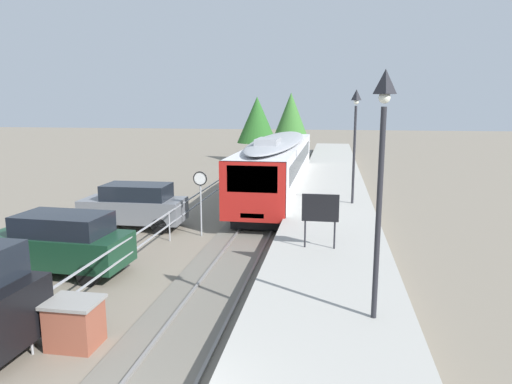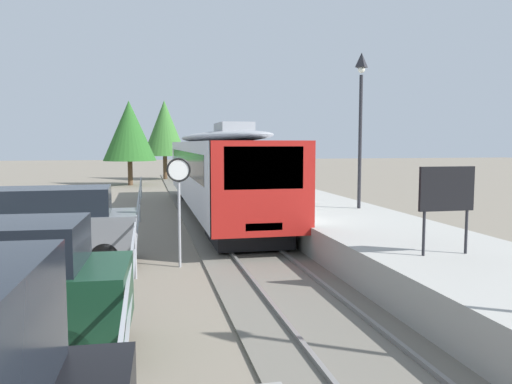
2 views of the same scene
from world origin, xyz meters
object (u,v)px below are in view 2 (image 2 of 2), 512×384
object	(u,v)px
commuter_train	(216,167)
parked_suv_grey	(46,226)
platform_lamp_mid_platform	(361,101)
platform_notice_board	(447,192)
speed_limit_sign	(179,185)

from	to	relation	value
commuter_train	parked_suv_grey	xyz separation A→B (m)	(-5.55, -8.62, -1.08)
platform_lamp_mid_platform	parked_suv_grey	bearing A→B (deg)	-163.66
platform_notice_board	speed_limit_sign	distance (m)	6.35
parked_suv_grey	platform_lamp_mid_platform	bearing A→B (deg)	16.34
platform_lamp_mid_platform	platform_notice_board	distance (m)	7.89
platform_lamp_mid_platform	speed_limit_sign	bearing A→B (deg)	-150.66
platform_lamp_mid_platform	speed_limit_sign	world-z (taller)	platform_lamp_mid_platform
platform_notice_board	speed_limit_sign	world-z (taller)	speed_limit_sign
commuter_train	platform_notice_board	bearing A→B (deg)	-77.50
platform_lamp_mid_platform	parked_suv_grey	distance (m)	10.82
speed_limit_sign	parked_suv_grey	xyz separation A→B (m)	(-3.33, 0.76, -1.06)
platform_lamp_mid_platform	speed_limit_sign	size ratio (longest dim) A/B	1.91
platform_lamp_mid_platform	parked_suv_grey	xyz separation A→B (m)	(-9.80, -2.87, -3.56)
commuter_train	speed_limit_sign	world-z (taller)	commuter_train
speed_limit_sign	commuter_train	bearing A→B (deg)	76.73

